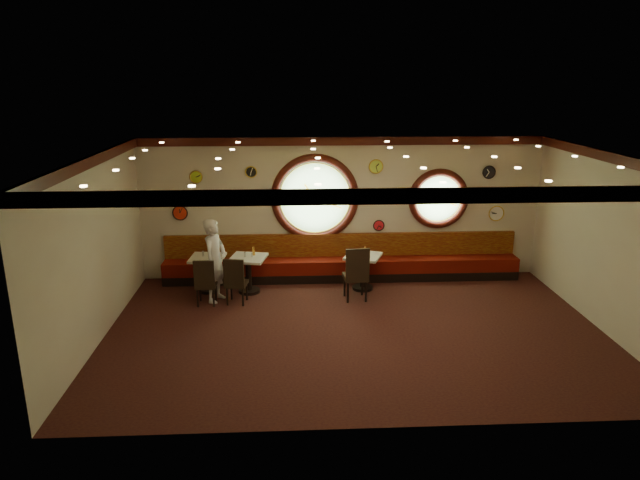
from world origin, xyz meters
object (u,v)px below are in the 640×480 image
(chair_b, at_px, (235,278))
(condiment_a_bottle, at_px, (211,252))
(table_c, at_px, (363,268))
(condiment_a_salt, at_px, (203,254))
(condiment_c_bottle, at_px, (365,250))
(condiment_a_pepper, at_px, (210,254))
(condiment_c_pepper, at_px, (363,253))
(chair_c, at_px, (356,271))
(condiment_c_salt, at_px, (358,252))
(table_a, at_px, (208,270))
(table_b, at_px, (248,270))
(condiment_b_pepper, at_px, (252,255))
(chair_a, at_px, (205,279))
(waiter, at_px, (215,260))
(condiment_b_salt, at_px, (245,254))
(condiment_b_bottle, at_px, (254,251))

(chair_b, distance_m, condiment_a_bottle, 1.11)
(chair_b, bearing_deg, table_c, 24.78)
(table_c, height_order, condiment_a_salt, condiment_a_salt)
(condiment_a_bottle, relative_size, condiment_c_bottle, 0.92)
(chair_b, height_order, condiment_a_pepper, chair_b)
(chair_b, relative_size, condiment_c_pepper, 6.35)
(chair_c, xyz_separation_m, condiment_c_salt, (0.11, 0.76, 0.17))
(table_a, bearing_deg, condiment_a_bottle, 63.63)
(condiment_c_salt, distance_m, condiment_a_bottle, 3.16)
(chair_b, relative_size, condiment_a_pepper, 5.62)
(table_c, height_order, chair_b, chair_b)
(table_b, relative_size, condiment_b_pepper, 9.34)
(chair_a, height_order, condiment_a_pepper, chair_a)
(condiment_c_bottle, xyz_separation_m, waiter, (-3.15, -0.57, 0.00))
(condiment_a_pepper, bearing_deg, condiment_c_bottle, 0.78)
(chair_a, height_order, condiment_a_salt, chair_a)
(waiter, bearing_deg, condiment_c_pepper, -59.20)
(table_a, height_order, table_b, table_b)
(table_a, distance_m, chair_a, 0.81)
(condiment_a_salt, xyz_separation_m, condiment_b_pepper, (1.05, -0.17, 0.01))
(table_c, xyz_separation_m, condiment_b_salt, (-2.52, -0.06, 0.36))
(condiment_a_salt, height_order, condiment_a_bottle, condiment_a_bottle)
(table_b, distance_m, condiment_b_pepper, 0.35)
(condiment_a_bottle, distance_m, condiment_b_bottle, 0.93)
(condiment_a_bottle, bearing_deg, table_a, -116.37)
(condiment_b_salt, relative_size, condiment_c_bottle, 0.69)
(condiment_b_bottle, height_order, condiment_c_bottle, condiment_b_bottle)
(chair_a, xyz_separation_m, condiment_c_bottle, (3.32, 0.85, 0.30))
(table_a, height_order, table_c, table_c)
(condiment_c_bottle, relative_size, waiter, 0.09)
(chair_c, height_order, condiment_a_salt, chair_c)
(condiment_b_salt, bearing_deg, condiment_b_pepper, -3.53)
(table_b, bearing_deg, condiment_c_pepper, 0.97)
(chair_c, distance_m, condiment_b_salt, 2.39)
(chair_a, distance_m, condiment_c_salt, 3.29)
(condiment_a_salt, height_order, condiment_b_salt, condiment_b_salt)
(chair_a, bearing_deg, condiment_b_pepper, 37.96)
(table_b, relative_size, condiment_a_pepper, 7.87)
(condiment_a_salt, xyz_separation_m, condiment_a_bottle, (0.16, 0.07, 0.02))
(condiment_a_pepper, relative_size, condiment_c_bottle, 0.66)
(condiment_b_bottle, xyz_separation_m, condiment_c_bottle, (2.39, 0.04, -0.03))
(chair_a, bearing_deg, condiment_a_bottle, 90.26)
(chair_a, bearing_deg, condiment_b_salt, 43.26)
(chair_c, height_order, condiment_b_pepper, chair_c)
(condiment_b_bottle, bearing_deg, condiment_c_salt, 1.07)
(condiment_c_pepper, bearing_deg, chair_a, -167.25)
(condiment_c_salt, bearing_deg, condiment_b_salt, -176.16)
(table_c, height_order, condiment_b_bottle, condiment_b_bottle)
(chair_b, height_order, condiment_c_salt, chair_b)
(condiment_b_pepper, distance_m, condiment_c_pepper, 2.37)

